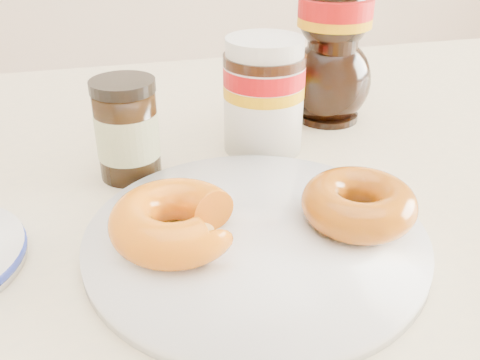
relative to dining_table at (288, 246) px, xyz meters
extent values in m
cube|color=beige|center=(0.00, 0.00, 0.06)|extent=(1.40, 0.90, 0.04)
cylinder|color=white|center=(-0.07, -0.10, 0.09)|extent=(0.28, 0.28, 0.01)
torus|color=white|center=(-0.07, -0.10, 0.09)|extent=(0.28, 0.28, 0.01)
torus|color=#E1570C|center=(-0.13, -0.10, 0.12)|extent=(0.13, 0.13, 0.04)
torus|color=#8F3709|center=(0.02, -0.11, 0.11)|extent=(0.11, 0.11, 0.03)
cylinder|color=white|center=(-0.01, 0.08, 0.14)|extent=(0.09, 0.09, 0.10)
cylinder|color=#8F0509|center=(-0.01, 0.08, 0.17)|extent=(0.09, 0.09, 0.02)
cylinder|color=#D89905|center=(-0.01, 0.08, 0.15)|extent=(0.09, 0.09, 0.01)
cylinder|color=black|center=(-0.01, 0.08, 0.19)|extent=(0.09, 0.09, 0.01)
cylinder|color=white|center=(-0.01, 0.08, 0.20)|extent=(0.08, 0.08, 0.02)
cylinder|color=black|center=(-0.16, 0.05, 0.13)|extent=(0.06, 0.06, 0.09)
cylinder|color=beige|center=(-0.16, 0.05, 0.13)|extent=(0.06, 0.06, 0.05)
cylinder|color=black|center=(-0.16, 0.05, 0.18)|extent=(0.06, 0.06, 0.01)
camera|label=1|loc=(-0.17, -0.45, 0.35)|focal=40.00mm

